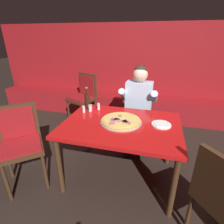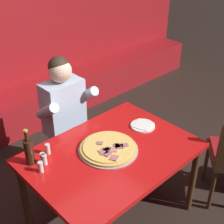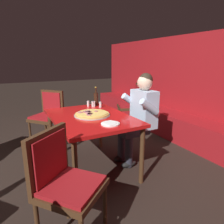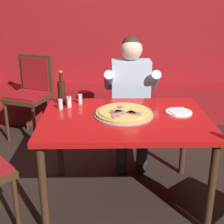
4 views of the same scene
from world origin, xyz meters
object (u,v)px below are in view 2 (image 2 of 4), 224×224
plate_white_paper (143,126)px  shaker_black_pepper (43,159)px  shaker_parmesan (48,149)px  shaker_red_pepper_flakes (45,160)px  diner_seated_blue_shirt (69,117)px  main_dining_table (112,159)px  beer_bottle (29,151)px  pizza (108,148)px  shaker_oregano (41,167)px

plate_white_paper → shaker_black_pepper: bearing=168.4°
shaker_parmesan → shaker_red_pepper_flakes: size_ratio=1.00×
plate_white_paper → diner_seated_blue_shirt: (-0.33, 0.62, -0.05)m
main_dining_table → shaker_parmesan: bearing=139.8°
shaker_black_pepper → shaker_parmesan: bearing=37.6°
beer_bottle → shaker_red_pepper_flakes: bearing=-50.9°
pizza → shaker_red_pepper_flakes: size_ratio=5.38×
plate_white_paper → beer_bottle: size_ratio=0.72×
pizza → shaker_black_pepper: 0.50m
shaker_red_pepper_flakes → plate_white_paper: bearing=-10.1°
shaker_oregano → main_dining_table: bearing=-18.5°
shaker_black_pepper → beer_bottle: bearing=138.4°
pizza → shaker_parmesan: 0.46m
main_dining_table → beer_bottle: (-0.52, 0.31, 0.19)m
main_dining_table → plate_white_paper: 0.44m
main_dining_table → shaker_red_pepper_flakes: bearing=153.8°
shaker_black_pepper → shaker_red_pepper_flakes: bearing=-90.9°
plate_white_paper → shaker_oregano: shaker_oregano is taller
shaker_oregano → diner_seated_blue_shirt: size_ratio=0.07×
shaker_parmesan → shaker_oregano: bearing=-137.1°
main_dining_table → plate_white_paper: (0.43, 0.07, 0.09)m
main_dining_table → shaker_red_pepper_flakes: 0.52m
shaker_oregano → shaker_red_pepper_flakes: (0.06, 0.05, 0.00)m
beer_bottle → shaker_black_pepper: size_ratio=3.40×
pizza → shaker_black_pepper: size_ratio=5.38×
pizza → shaker_red_pepper_flakes: (-0.45, 0.20, 0.02)m
plate_white_paper → shaker_red_pepper_flakes: size_ratio=2.44×
plate_white_paper → shaker_red_pepper_flakes: bearing=169.9°
beer_bottle → shaker_red_pepper_flakes: size_ratio=3.40×
shaker_black_pepper → shaker_parmesan: 0.11m
beer_bottle → shaker_oregano: bearing=-88.3°
main_dining_table → pizza: bearing=107.8°
shaker_parmesan → beer_bottle: bearing=-177.9°
shaker_black_pepper → plate_white_paper: bearing=-11.6°
main_dining_table → diner_seated_blue_shirt: 0.69m
main_dining_table → pizza: (-0.01, 0.03, 0.10)m
beer_bottle → shaker_parmesan: 0.17m
main_dining_table → plate_white_paper: plate_white_paper is taller
shaker_black_pepper → shaker_oregano: 0.10m
main_dining_table → shaker_black_pepper: size_ratio=14.95×
pizza → beer_bottle: size_ratio=1.58×
main_dining_table → pizza: size_ratio=2.78×
main_dining_table → plate_white_paper: bearing=8.7°
plate_white_paper → shaker_red_pepper_flakes: (-0.89, 0.16, 0.03)m
shaker_parmesan → shaker_red_pepper_flakes: bearing=-134.0°
plate_white_paper → pizza: bearing=-175.0°
main_dining_table → diner_seated_blue_shirt: bearing=81.6°
shaker_parmesan → shaker_red_pepper_flakes: (-0.09, -0.09, 0.00)m
shaker_oregano → shaker_red_pepper_flakes: size_ratio=1.00×
main_dining_table → shaker_parmesan: (-0.37, 0.31, 0.12)m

